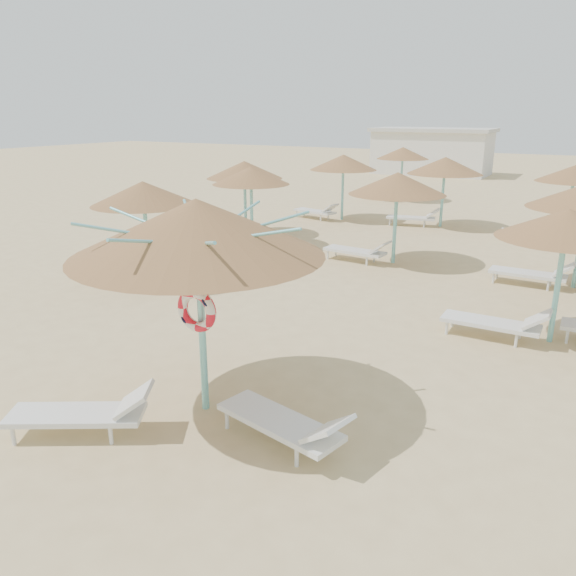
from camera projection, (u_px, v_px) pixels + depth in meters
The scene contains 6 objects.
ground at pixel (208, 394), 9.16m from camera, with size 120.00×120.00×0.00m, color #D1B67F.
main_palapa at pixel (197, 228), 7.87m from camera, with size 3.63×3.63×3.26m.
lounger_main_a at pixel (85, 413), 7.90m from camera, with size 2.05×1.53×0.74m.
lounger_main_b at pixel (286, 423), 7.63m from camera, with size 2.13×1.07×0.74m.
palapa_field at pixel (426, 182), 17.44m from camera, with size 20.31×19.96×2.72m.
service_hut at pixel (432, 151), 40.61m from camera, with size 8.40×4.40×3.25m.
Camera 1 is at (5.14, -6.54, 4.41)m, focal length 35.00 mm.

